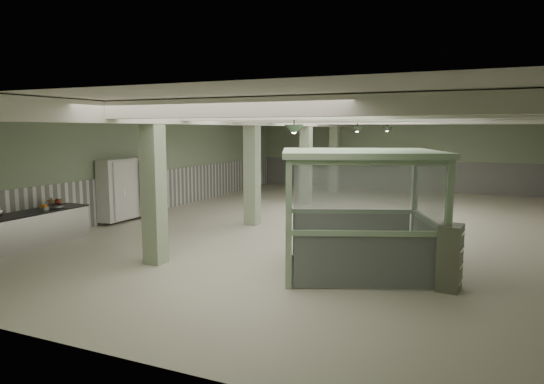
% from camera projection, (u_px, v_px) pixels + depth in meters
% --- Properties ---
extents(floor, '(20.00, 20.00, 0.00)m').
position_uv_depth(floor, '(336.00, 225.00, 15.57)').
color(floor, silver).
rests_on(floor, ground).
extents(ceiling, '(14.00, 20.00, 0.02)m').
position_uv_depth(ceiling, '(338.00, 112.00, 15.11)').
color(ceiling, silver).
rests_on(ceiling, wall_back).
extents(wall_back, '(14.00, 0.02, 3.60)m').
position_uv_depth(wall_back, '(393.00, 154.00, 24.40)').
color(wall_back, '#8EA483').
rests_on(wall_back, floor).
extents(wall_front, '(14.00, 0.02, 3.60)m').
position_uv_depth(wall_front, '(117.00, 227.00, 6.29)').
color(wall_front, '#8EA483').
rests_on(wall_front, floor).
extents(wall_left, '(0.02, 20.00, 3.60)m').
position_uv_depth(wall_left, '(157.00, 163.00, 18.17)').
color(wall_left, '#8EA483').
rests_on(wall_left, floor).
extents(wainscot_left, '(0.05, 19.90, 1.50)m').
position_uv_depth(wainscot_left, '(158.00, 191.00, 18.30)').
color(wainscot_left, white).
rests_on(wainscot_left, floor).
extents(wainscot_back, '(13.90, 0.05, 1.50)m').
position_uv_depth(wainscot_back, '(393.00, 175.00, 24.51)').
color(wainscot_back, white).
rests_on(wainscot_back, floor).
extents(girder, '(0.45, 19.90, 0.40)m').
position_uv_depth(girder, '(265.00, 120.00, 16.15)').
color(girder, silver).
rests_on(girder, ceiling).
extents(beam_a, '(13.90, 0.35, 0.32)m').
position_uv_depth(beam_a, '(214.00, 108.00, 8.34)').
color(beam_a, silver).
rests_on(beam_a, ceiling).
extents(beam_b, '(13.90, 0.35, 0.32)m').
position_uv_depth(beam_b, '(273.00, 113.00, 10.61)').
color(beam_b, silver).
rests_on(beam_b, ceiling).
extents(beam_c, '(13.90, 0.35, 0.32)m').
position_uv_depth(beam_c, '(311.00, 116.00, 12.87)').
color(beam_c, silver).
rests_on(beam_c, ceiling).
extents(beam_d, '(13.90, 0.35, 0.32)m').
position_uv_depth(beam_d, '(338.00, 118.00, 15.13)').
color(beam_d, silver).
rests_on(beam_d, ceiling).
extents(beam_e, '(13.90, 0.35, 0.32)m').
position_uv_depth(beam_e, '(357.00, 119.00, 17.40)').
color(beam_e, silver).
rests_on(beam_e, ceiling).
extents(beam_f, '(13.90, 0.35, 0.32)m').
position_uv_depth(beam_f, '(373.00, 120.00, 19.66)').
color(beam_f, silver).
rests_on(beam_f, ceiling).
extents(beam_g, '(13.90, 0.35, 0.32)m').
position_uv_depth(beam_g, '(385.00, 121.00, 21.93)').
color(beam_g, silver).
rests_on(beam_g, ceiling).
extents(column_a, '(0.42, 0.42, 3.60)m').
position_uv_depth(column_a, '(154.00, 186.00, 10.92)').
color(column_a, '#A2B692').
rests_on(column_a, floor).
extents(column_b, '(0.42, 0.42, 3.60)m').
position_uv_depth(column_b, '(252.00, 169.00, 15.45)').
color(column_b, '#A2B692').
rests_on(column_b, floor).
extents(column_c, '(0.42, 0.42, 3.60)m').
position_uv_depth(column_c, '(306.00, 160.00, 19.97)').
color(column_c, '#A2B692').
rests_on(column_c, floor).
extents(column_d, '(0.42, 0.42, 3.60)m').
position_uv_depth(column_d, '(334.00, 155.00, 23.60)').
color(column_d, '#A2B692').
rests_on(column_d, floor).
extents(pendant_front, '(0.44, 0.44, 0.22)m').
position_uv_depth(pendant_front, '(294.00, 130.00, 10.45)').
color(pendant_front, '#324234').
rests_on(pendant_front, ceiling).
extents(pendant_mid, '(0.44, 0.44, 0.22)m').
position_uv_depth(pendant_mid, '(357.00, 130.00, 15.43)').
color(pendant_mid, '#324234').
rests_on(pendant_mid, ceiling).
extents(pendant_back, '(0.44, 0.44, 0.22)m').
position_uv_depth(pendant_back, '(387.00, 129.00, 19.96)').
color(pendant_back, '#324234').
rests_on(pendant_back, ceiling).
extents(pitcher_near, '(0.27, 0.28, 0.29)m').
position_uv_depth(pitcher_near, '(51.00, 203.00, 13.38)').
color(pitcher_near, silver).
rests_on(pitcher_near, prep_counter).
extents(veg_colander, '(0.63, 0.63, 0.23)m').
position_uv_depth(veg_colander, '(55.00, 204.00, 13.30)').
color(veg_colander, '#46474C').
rests_on(veg_colander, prep_counter).
extents(orange_bowl, '(0.30, 0.30, 0.09)m').
position_uv_depth(orange_bowl, '(44.00, 209.00, 12.97)').
color(orange_bowl, '#B2B2B7').
rests_on(orange_bowl, prep_counter).
extents(walkin_cooler, '(0.92, 2.17, 1.99)m').
position_uv_depth(walkin_cooler, '(127.00, 191.00, 16.19)').
color(walkin_cooler, white).
rests_on(walkin_cooler, floor).
extents(guard_booth, '(4.04, 3.76, 2.62)m').
position_uv_depth(guard_booth, '(359.00, 190.00, 10.34)').
color(guard_booth, '#A1C09A').
rests_on(guard_booth, floor).
extents(filing_cabinet, '(0.46, 0.62, 1.27)m').
position_uv_depth(filing_cabinet, '(450.00, 257.00, 9.24)').
color(filing_cabinet, '#616655').
rests_on(filing_cabinet, floor).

